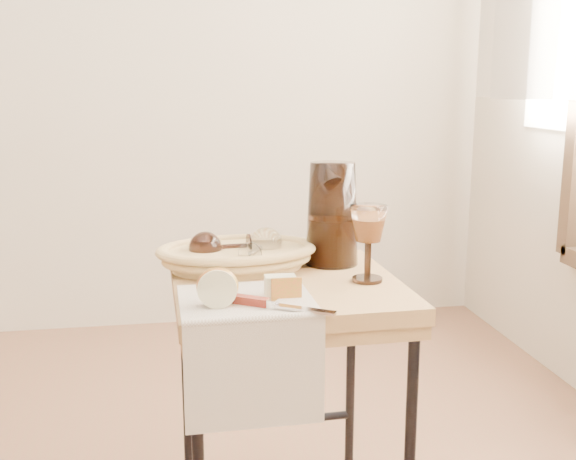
{
  "coord_description": "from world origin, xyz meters",
  "views": [
    {
      "loc": [
        0.41,
        -1.24,
        1.07
      ],
      "look_at": [
        0.65,
        0.2,
        0.75
      ],
      "focal_mm": 43.28,
      "sensor_mm": 36.0,
      "label": 1
    }
  ],
  "objects": [
    {
      "name": "wall_back",
      "position": [
        0.0,
        1.8,
        1.35
      ],
      "size": [
        3.6,
        0.0,
        2.7
      ],
      "primitive_type": "cube",
      "color": "beige",
      "rests_on": "ground"
    },
    {
      "name": "side_table",
      "position": [
        0.65,
        0.22,
        0.32
      ],
      "size": [
        0.51,
        0.51,
        0.63
      ],
      "primitive_type": null,
      "rotation": [
        0.0,
        0.0,
        0.03
      ],
      "color": "brown",
      "rests_on": "floor"
    },
    {
      "name": "tea_towel",
      "position": [
        0.55,
        0.09,
        0.64
      ],
      "size": [
        0.27,
        0.25,
        0.01
      ],
      "primitive_type": "cube",
      "rotation": [
        0.0,
        0.0,
        0.02
      ],
      "color": "silver",
      "rests_on": "side_table"
    },
    {
      "name": "bread_basket",
      "position": [
        0.56,
        0.34,
        0.66
      ],
      "size": [
        0.35,
        0.25,
        0.06
      ],
      "primitive_type": null,
      "rotation": [
        0.0,
        0.0,
        0.06
      ],
      "color": "#BE8846",
      "rests_on": "side_table"
    },
    {
      "name": "goblet_lying_a",
      "position": [
        0.53,
        0.36,
        0.68
      ],
      "size": [
        0.13,
        0.09,
        0.08
      ],
      "primitive_type": null,
      "rotation": [
        0.0,
        0.0,
        3.23
      ],
      "color": "black",
      "rests_on": "bread_basket"
    },
    {
      "name": "goblet_lying_b",
      "position": [
        0.61,
        0.32,
        0.69
      ],
      "size": [
        0.13,
        0.16,
        0.08
      ],
      "primitive_type": null,
      "rotation": [
        0.0,
        0.0,
        1.08
      ],
      "color": "white",
      "rests_on": "bread_basket"
    },
    {
      "name": "pitcher",
      "position": [
        0.79,
        0.35,
        0.76
      ],
      "size": [
        0.25,
        0.29,
        0.29
      ],
      "primitive_type": null,
      "rotation": [
        0.0,
        0.0,
        0.39
      ],
      "color": "black",
      "rests_on": "side_table"
    },
    {
      "name": "wine_goblet",
      "position": [
        0.83,
        0.19,
        0.72
      ],
      "size": [
        0.1,
        0.1,
        0.17
      ],
      "primitive_type": null,
      "rotation": [
        0.0,
        0.0,
        -0.25
      ],
      "color": "white",
      "rests_on": "side_table"
    },
    {
      "name": "apple_half",
      "position": [
        0.49,
        0.06,
        0.68
      ],
      "size": [
        0.09,
        0.05,
        0.08
      ],
      "primitive_type": "ellipsoid",
      "rotation": [
        0.0,
        0.0,
        -0.09
      ],
      "color": "red",
      "rests_on": "tea_towel"
    },
    {
      "name": "apple_wedge",
      "position": [
        0.62,
        0.1,
        0.66
      ],
      "size": [
        0.06,
        0.03,
        0.04
      ],
      "primitive_type": "cube",
      "rotation": [
        0.0,
        0.0,
        -0.01
      ],
      "color": "#EEE9B9",
      "rests_on": "tea_towel"
    },
    {
      "name": "table_knife",
      "position": [
        0.6,
        0.02,
        0.65
      ],
      "size": [
        0.2,
        0.14,
        0.02
      ],
      "primitive_type": null,
      "rotation": [
        0.0,
        0.0,
        -0.58
      ],
      "color": "silver",
      "rests_on": "tea_towel"
    }
  ]
}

